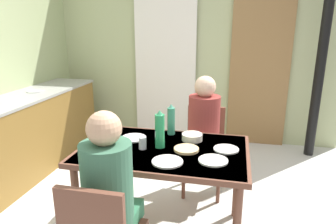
{
  "coord_description": "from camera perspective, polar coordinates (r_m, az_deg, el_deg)",
  "views": [
    {
      "loc": [
        0.67,
        -2.14,
        1.67
      ],
      "look_at": [
        0.16,
        0.12,
        1.0
      ],
      "focal_mm": 32.35,
      "sensor_mm": 36.0,
      "label": 1
    }
  ],
  "objects": [
    {
      "name": "dinner_plate_far_center",
      "position": [
        2.37,
        10.89,
        -6.89
      ],
      "size": [
        0.19,
        0.19,
        0.01
      ],
      "primitive_type": "cylinder",
      "color": "white",
      "rests_on": "dining_table"
    },
    {
      "name": "curtain_panel",
      "position": [
        4.48,
        -0.53,
        8.82
      ],
      "size": [
        0.9,
        0.03,
        2.21
      ],
      "primitive_type": "cube",
      "color": "white",
      "rests_on": "ground_plane"
    },
    {
      "name": "dining_table",
      "position": [
        2.39,
        -0.8,
        -8.62
      ],
      "size": [
        1.29,
        0.84,
        0.75
      ],
      "color": "brown",
      "rests_on": "ground_plane"
    },
    {
      "name": "water_bottle_green_near",
      "position": [
        2.33,
        -1.56,
        -3.41
      ],
      "size": [
        0.07,
        0.07,
        0.3
      ],
      "color": "#279956",
      "rests_on": "dining_table"
    },
    {
      "name": "person_far_diner",
      "position": [
        2.9,
        6.77,
        -1.85
      ],
      "size": [
        0.3,
        0.37,
        0.77
      ],
      "rotation": [
        0.0,
        0.0,
        3.14
      ],
      "color": "brown",
      "rests_on": "ground_plane"
    },
    {
      "name": "chair_far_diner",
      "position": [
        3.12,
        6.87,
        -6.05
      ],
      "size": [
        0.4,
        0.4,
        0.87
      ],
      "rotation": [
        0.0,
        0.0,
        3.14
      ],
      "color": "brown",
      "rests_on": "ground_plane"
    },
    {
      "name": "water_bottle_green_far",
      "position": [
        2.61,
        0.59,
        -1.54
      ],
      "size": [
        0.07,
        0.07,
        0.27
      ],
      "color": "#3A936F",
      "rests_on": "dining_table"
    },
    {
      "name": "door_wooden",
      "position": [
        4.41,
        16.75,
        6.66
      ],
      "size": [
        0.8,
        0.05,
        2.0
      ],
      "primitive_type": "cube",
      "color": "olive",
      "rests_on": "ground_plane"
    },
    {
      "name": "cutlery_knife_near",
      "position": [
        2.44,
        -11.23,
        -6.32
      ],
      "size": [
        0.05,
        0.15,
        0.0
      ],
      "primitive_type": "cube",
      "rotation": [
        0.0,
        0.0,
        1.37
      ],
      "color": "silver",
      "rests_on": "dining_table"
    },
    {
      "name": "drinking_glass_by_near_diner",
      "position": [
        2.34,
        -4.85,
        -5.83
      ],
      "size": [
        0.06,
        0.06,
        0.09
      ],
      "primitive_type": "cylinder",
      "color": "silver",
      "rests_on": "dining_table"
    },
    {
      "name": "kitchen_counter",
      "position": [
        3.8,
        -26.28,
        -4.35
      ],
      "size": [
        0.61,
        2.59,
        0.91
      ],
      "color": "olive",
      "rests_on": "ground_plane"
    },
    {
      "name": "dinner_plate_far_side",
      "position": [
        2.12,
        -0.12,
        -9.32
      ],
      "size": [
        0.22,
        0.22,
        0.01
      ],
      "primitive_type": "cylinder",
      "color": "white",
      "rests_on": "dining_table"
    },
    {
      "name": "wall_back",
      "position": [
        4.49,
        4.23,
        11.49
      ],
      "size": [
        4.2,
        0.1,
        2.63
      ],
      "primitive_type": "cube",
      "color": "#ACB685",
      "rests_on": "ground_plane"
    },
    {
      "name": "stove_pipe_column",
      "position": [
        4.21,
        27.01,
        9.53
      ],
      "size": [
        0.12,
        0.12,
        2.63
      ],
      "primitive_type": "cylinder",
      "color": "black",
      "rests_on": "ground_plane"
    },
    {
      "name": "serving_bowl_center",
      "position": [
        2.51,
        4.57,
        -4.71
      ],
      "size": [
        0.17,
        0.17,
        0.05
      ],
      "primitive_type": "cylinder",
      "color": "beige",
      "rests_on": "dining_table"
    },
    {
      "name": "dinner_plate_near_right",
      "position": [
        2.56,
        -6.46,
        -4.86
      ],
      "size": [
        0.21,
        0.21,
        0.01
      ],
      "primitive_type": "cylinder",
      "color": "white",
      "rests_on": "dining_table"
    },
    {
      "name": "bread_plate_sliced",
      "position": [
        2.32,
        3.48,
        -7.02
      ],
      "size": [
        0.19,
        0.19,
        0.02
      ],
      "primitive_type": "cylinder",
      "color": "#DBB77A",
      "rests_on": "dining_table"
    },
    {
      "name": "drinking_glass_by_far_diner",
      "position": [
        2.25,
        -8.75,
        -6.71
      ],
      "size": [
        0.06,
        0.06,
        0.11
      ],
      "primitive_type": "cylinder",
      "color": "silver",
      "rests_on": "dining_table"
    },
    {
      "name": "dinner_plate_near_left",
      "position": [
        2.17,
        8.51,
        -9.0
      ],
      "size": [
        0.21,
        0.21,
        0.01
      ],
      "primitive_type": "cylinder",
      "color": "white",
      "rests_on": "dining_table"
    },
    {
      "name": "person_near_diner",
      "position": [
        1.85,
        -11.17,
        -12.87
      ],
      "size": [
        0.3,
        0.37,
        0.77
      ],
      "color": "#306D4A",
      "rests_on": "ground_plane"
    }
  ]
}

